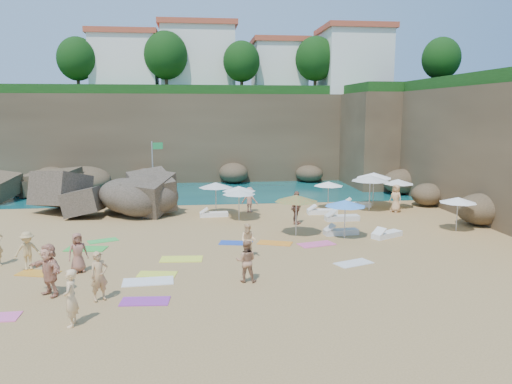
{
  "coord_description": "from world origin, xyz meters",
  "views": [
    {
      "loc": [
        -1.23,
        -24.45,
        6.52
      ],
      "look_at": [
        2.0,
        3.0,
        2.0
      ],
      "focal_mm": 35.0,
      "sensor_mm": 36.0,
      "label": 1
    }
  ],
  "objects": [
    {
      "name": "person_lie_4",
      "position": [
        -4.67,
        -7.47,
        0.21
      ],
      "size": [
        1.45,
        1.79,
        0.41
      ],
      "primitive_type": "imported",
      "rotation": [
        0.0,
        0.0,
        0.56
      ],
      "color": "tan",
      "rests_on": "ground"
    },
    {
      "name": "towel_3",
      "position": [
        -6.59,
        -0.67,
        0.02
      ],
      "size": [
        1.99,
        1.2,
        0.03
      ],
      "primitive_type": "cube",
      "rotation": [
        0.0,
        0.0,
        -0.14
      ],
      "color": "green",
      "rests_on": "ground"
    },
    {
      "name": "parasol_10",
      "position": [
        6.25,
        -0.07,
        1.84
      ],
      "size": [
        2.12,
        2.12,
        2.0
      ],
      "color": "silver",
      "rests_on": "ground"
    },
    {
      "name": "towel_8",
      "position": [
        0.58,
        -0.43,
        0.01
      ],
      "size": [
        1.75,
        1.14,
        0.03
      ],
      "primitive_type": "cube",
      "rotation": [
        0.0,
        0.0,
        -0.22
      ],
      "color": "blue",
      "rests_on": "ground"
    },
    {
      "name": "towel_6",
      "position": [
        -3.12,
        -7.74,
        0.01
      ],
      "size": [
        1.72,
        0.95,
        0.03
      ],
      "primitive_type": "cube",
      "rotation": [
        0.0,
        0.0,
        -0.07
      ],
      "color": "purple",
      "rests_on": "ground"
    },
    {
      "name": "person_stand_4",
      "position": [
        11.5,
        6.09,
        0.91
      ],
      "size": [
        0.86,
        1.01,
        1.81
      ],
      "primitive_type": "imported",
      "rotation": [
        0.0,
        0.0,
        -1.04
      ],
      "color": "tan",
      "rests_on": "ground"
    },
    {
      "name": "towel_12",
      "position": [
        -2.02,
        -2.88,
        0.02
      ],
      "size": [
        1.9,
        1.05,
        0.03
      ],
      "primitive_type": "cube",
      "rotation": [
        0.0,
        0.0,
        -0.07
      ],
      "color": "#EEFF43",
      "rests_on": "ground"
    },
    {
      "name": "rock_promontory",
      "position": [
        -11.0,
        16.0,
        0.0
      ],
      "size": [
        12.0,
        7.0,
        2.0
      ],
      "primitive_type": null,
      "color": "brown",
      "rests_on": "ground"
    },
    {
      "name": "towel_9",
      "position": [
        4.52,
        -1.14,
        0.02
      ],
      "size": [
        1.95,
        1.33,
        0.03
      ],
      "primitive_type": "cube",
      "rotation": [
        0.0,
        0.0,
        0.27
      ],
      "color": "pink",
      "rests_on": "ground"
    },
    {
      "name": "seawater",
      "position": [
        0.0,
        30.0,
        0.0
      ],
      "size": [
        120.0,
        120.0,
        0.0
      ],
      "primitive_type": "plane",
      "color": "#0C4751",
      "rests_on": "ground"
    },
    {
      "name": "person_lie_0",
      "position": [
        -8.26,
        -3.65,
        0.21
      ],
      "size": [
        1.54,
        1.85,
        0.42
      ],
      "primitive_type": "imported",
      "rotation": [
        0.0,
        0.0,
        0.38
      ],
      "color": "tan",
      "rests_on": "ground"
    },
    {
      "name": "cliff_right",
      "position": [
        19.0,
        8.0,
        4.0
      ],
      "size": [
        8.0,
        30.0,
        8.0
      ],
      "primitive_type": "cube",
      "color": "brown",
      "rests_on": "ground"
    },
    {
      "name": "flag_pole",
      "position": [
        -4.41,
        12.87,
        2.75
      ],
      "size": [
        0.82,
        0.35,
        4.31
      ],
      "color": "silver",
      "rests_on": "ground"
    },
    {
      "name": "parasol_11",
      "position": [
        12.79,
        0.72,
        1.72
      ],
      "size": [
        1.98,
        1.98,
        1.88
      ],
      "color": "silver",
      "rests_on": "ground"
    },
    {
      "name": "marina_masts",
      "position": [
        -16.5,
        30.0,
        3.0
      ],
      "size": [
        3.1,
        0.1,
        6.0
      ],
      "color": "white",
      "rests_on": "ground"
    },
    {
      "name": "towel_11",
      "position": [
        -6.07,
        0.79,
        0.01
      ],
      "size": [
        1.62,
        1.26,
        0.03
      ],
      "primitive_type": "cube",
      "rotation": [
        0.0,
        0.0,
        0.42
      ],
      "color": "green",
      "rests_on": "ground"
    },
    {
      "name": "parasol_2",
      "position": [
        10.77,
        8.28,
        2.13
      ],
      "size": [
        2.46,
        2.46,
        2.33
      ],
      "color": "silver",
      "rests_on": "ground"
    },
    {
      "name": "lounger_2",
      "position": [
        6.61,
        6.03,
        0.15
      ],
      "size": [
        1.92,
        0.71,
        0.29
      ],
      "primitive_type": "cube",
      "rotation": [
        0.0,
        0.0,
        -0.04
      ],
      "color": "white",
      "rests_on": "ground"
    },
    {
      "name": "person_lie_3",
      "position": [
        -6.53,
        -6.78,
        0.25
      ],
      "size": [
        2.54,
        2.55,
        0.5
      ],
      "primitive_type": "imported",
      "rotation": [
        0.0,
        0.0,
        -0.75
      ],
      "color": "tan",
      "rests_on": "ground"
    },
    {
      "name": "clifftop_buildings",
      "position": [
        2.96,
        25.79,
        11.24
      ],
      "size": [
        28.48,
        9.48,
        7.0
      ],
      "color": "white",
      "rests_on": "cliff_back"
    },
    {
      "name": "person_stand_1",
      "position": [
        0.55,
        -6.1,
        0.82
      ],
      "size": [
        0.88,
        0.73,
        1.65
      ],
      "primitive_type": "imported",
      "rotation": [
        0.0,
        0.0,
        3.0
      ],
      "color": "#AE7857",
      "rests_on": "ground"
    },
    {
      "name": "towel_2",
      "position": [
        -7.73,
        -4.17,
        0.01
      ],
      "size": [
        1.78,
        1.23,
        0.03
      ],
      "primitive_type": "cube",
      "rotation": [
        0.0,
        0.0,
        -0.28
      ],
      "color": "orange",
      "rests_on": "ground"
    },
    {
      "name": "towel_13",
      "position": [
        5.38,
        -4.36,
        0.01
      ],
      "size": [
        1.83,
        1.37,
        0.03
      ],
      "primitive_type": "cube",
      "rotation": [
        0.0,
        0.0,
        0.38
      ],
      "color": "silver",
      "rests_on": "ground"
    },
    {
      "name": "person_lie_2",
      "position": [
        -6.13,
        -4.19,
        0.21
      ],
      "size": [
        1.45,
        1.79,
        0.43
      ],
      "primitive_type": "imported",
      "rotation": [
        0.0,
        0.0,
        0.49
      ],
      "color": "#9A614D",
      "rests_on": "ground"
    },
    {
      "name": "lounger_0",
      "position": [
        -0.28,
        6.06,
        0.14
      ],
      "size": [
        1.77,
        0.67,
        0.27
      ],
      "primitive_type": "cube",
      "rotation": [
        0.0,
        0.0,
        0.05
      ],
      "color": "white",
      "rests_on": "ground"
    },
    {
      "name": "person_stand_3",
      "position": [
        4.39,
        3.39,
        0.97
      ],
      "size": [
        1.05,
        1.19,
        1.93
      ],
      "primitive_type": "imported",
      "rotation": [
        0.0,
        0.0,
        0.94
      ],
      "color": "#9B654D",
      "rests_on": "ground"
    },
    {
      "name": "ground",
      "position": [
        0.0,
        0.0,
        0.0
      ],
      "size": [
        120.0,
        120.0,
        0.0
      ],
      "primitive_type": "plane",
      "color": "tan",
      "rests_on": "ground"
    },
    {
      "name": "towel_5",
      "position": [
        -3.21,
        -5.71,
        0.02
      ],
      "size": [
        1.98,
        1.07,
        0.03
      ],
      "primitive_type": "cube",
      "rotation": [
        0.0,
        0.0,
        0.06
      ],
      "color": "white",
      "rests_on": "ground"
    },
    {
      "name": "cliff_corner",
      "position": [
        17.0,
        20.0,
        4.0
      ],
      "size": [
        10.0,
        12.0,
        8.0
      ],
      "primitive_type": "cube",
      "color": "brown",
      "rests_on": "ground"
    },
    {
      "name": "rock_outcrop",
      "position": [
        -6.63,
        8.23,
        0.0
      ],
      "size": [
        9.04,
        8.05,
        2.98
      ],
      "primitive_type": null,
      "rotation": [
        0.0,
        0.0,
        -0.4
      ],
      "color": "brown",
      "rests_on": "ground"
    },
    {
      "name": "person_stand_2",
      "position": [
        2.07,
        7.12,
        0.82
      ],
      "size": [
        1.14,
        0.75,
        1.63
      ],
      "primitive_type": "imported",
      "rotation": [
        0.0,
        0.0,
        2.81
      ],
      "color": "tan",
      "rests_on": "ground"
    },
    {
      "name": "lounger_4",
      "position": [
        7.32,
        4.0,
        0.16
      ],
      "size": [
        2.04,
        0.73,
        0.32
      ],
      "primitive_type": "cube",
      "rotation": [
        0.0,
        0.0,
        0.03
      ],
      "color": "silver",
      "rests_on": "ground"
    },
    {
      "name": "parasol_1",
      "position": [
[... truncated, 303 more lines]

